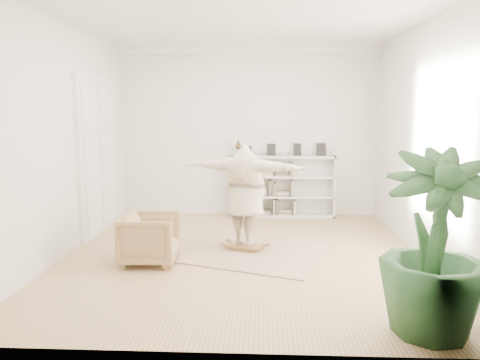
{
  "coord_description": "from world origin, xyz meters",
  "views": [
    {
      "loc": [
        0.31,
        -7.07,
        2.24
      ],
      "look_at": [
        -0.05,
        0.4,
        1.13
      ],
      "focal_mm": 35.0,
      "sensor_mm": 36.0,
      "label": 1
    }
  ],
  "objects_px": {
    "armchair": "(150,239)",
    "rocker_board": "(245,246)",
    "bookshelf": "(282,187)",
    "person": "(245,192)",
    "houseplant": "(434,244)"
  },
  "relations": [
    {
      "from": "rocker_board",
      "to": "houseplant",
      "type": "xyz_separation_m",
      "value": [
        1.98,
        -2.76,
        0.87
      ]
    },
    {
      "from": "armchair",
      "to": "rocker_board",
      "type": "relative_size",
      "value": 1.36
    },
    {
      "from": "armchair",
      "to": "bookshelf",
      "type": "bearing_deg",
      "value": -34.11
    },
    {
      "from": "rocker_board",
      "to": "person",
      "type": "bearing_deg",
      "value": 155.05
    },
    {
      "from": "rocker_board",
      "to": "person",
      "type": "height_order",
      "value": "person"
    },
    {
      "from": "person",
      "to": "houseplant",
      "type": "xyz_separation_m",
      "value": [
        1.98,
        -2.76,
        -0.02
      ]
    },
    {
      "from": "bookshelf",
      "to": "houseplant",
      "type": "xyz_separation_m",
      "value": [
        1.28,
        -5.32,
        0.31
      ]
    },
    {
      "from": "rocker_board",
      "to": "person",
      "type": "relative_size",
      "value": 0.3
    },
    {
      "from": "rocker_board",
      "to": "houseplant",
      "type": "distance_m",
      "value": 3.5
    },
    {
      "from": "armchair",
      "to": "houseplant",
      "type": "relative_size",
      "value": 0.43
    },
    {
      "from": "bookshelf",
      "to": "rocker_board",
      "type": "distance_m",
      "value": 2.71
    },
    {
      "from": "armchair",
      "to": "houseplant",
      "type": "distance_m",
      "value": 3.99
    },
    {
      "from": "person",
      "to": "houseplant",
      "type": "height_order",
      "value": "houseplant"
    },
    {
      "from": "armchair",
      "to": "houseplant",
      "type": "height_order",
      "value": "houseplant"
    },
    {
      "from": "person",
      "to": "rocker_board",
      "type": "bearing_deg",
      "value": 155.05
    }
  ]
}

